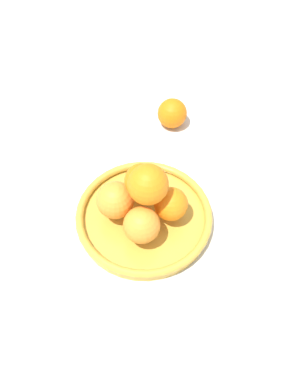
% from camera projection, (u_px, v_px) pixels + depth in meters
% --- Properties ---
extents(ground_plane, '(4.00, 4.00, 0.00)m').
position_uv_depth(ground_plane, '(144.00, 220.00, 0.85)').
color(ground_plane, beige).
extents(fruit_bowl, '(0.30, 0.30, 0.03)m').
position_uv_depth(fruit_bowl, '(144.00, 216.00, 0.83)').
color(fruit_bowl, gold).
rests_on(fruit_bowl, ground_plane).
extents(orange_pile, '(0.18, 0.18, 0.15)m').
position_uv_depth(orange_pile, '(142.00, 196.00, 0.77)').
color(orange_pile, orange).
rests_on(orange_pile, fruit_bowl).
extents(stray_orange, '(0.08, 0.08, 0.08)m').
position_uv_depth(stray_orange, '(172.00, 113.00, 1.00)').
color(stray_orange, orange).
rests_on(stray_orange, ground_plane).
extents(drinking_glass, '(0.07, 0.07, 0.10)m').
position_uv_depth(drinking_glass, '(287.00, 192.00, 0.84)').
color(drinking_glass, white).
rests_on(drinking_glass, ground_plane).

